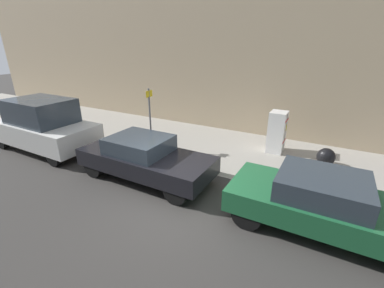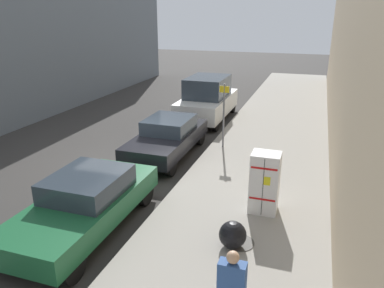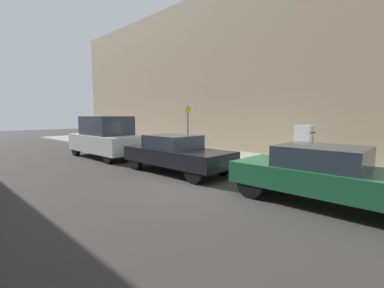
% 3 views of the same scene
% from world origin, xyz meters
% --- Properties ---
extents(ground_plane, '(80.00, 80.00, 0.00)m').
position_xyz_m(ground_plane, '(0.00, 0.00, 0.00)').
color(ground_plane, '#383533').
extents(sidewalk_slab, '(4.40, 44.00, 0.16)m').
position_xyz_m(sidewalk_slab, '(-4.40, 0.00, 0.08)').
color(sidewalk_slab, '#9E998E').
rests_on(sidewalk_slab, ground).
extents(discarded_refrigerator, '(0.72, 0.62, 1.61)m').
position_xyz_m(discarded_refrigerator, '(-4.91, 1.73, 0.97)').
color(discarded_refrigerator, white).
rests_on(discarded_refrigerator, sidewalk_slab).
extents(manhole_cover, '(0.70, 0.70, 0.02)m').
position_xyz_m(manhole_cover, '(-4.62, 3.36, 0.17)').
color(manhole_cover, '#47443F').
rests_on(manhole_cover, sidewalk_slab).
extents(street_sign_post, '(0.36, 0.07, 2.44)m').
position_xyz_m(street_sign_post, '(-2.73, -2.71, 1.54)').
color(street_sign_post, slate).
rests_on(street_sign_post, sidewalk_slab).
extents(trash_bag, '(0.61, 0.61, 0.61)m').
position_xyz_m(trash_bag, '(-4.51, 3.55, 0.47)').
color(trash_bag, black).
rests_on(trash_bag, sidewalk_slab).
extents(pedestrian_walking_far, '(0.44, 0.22, 1.52)m').
position_xyz_m(pedestrian_walking_far, '(-4.98, 5.82, 1.02)').
color(pedestrian_walking_far, '#7A3D7F').
rests_on(pedestrian_walking_far, sidewalk_slab).
extents(parked_van_white, '(2.03, 4.63, 2.13)m').
position_xyz_m(parked_van_white, '(-0.90, -6.80, 1.04)').
color(parked_van_white, silver).
rests_on(parked_van_white, ground).
extents(parked_sedan_dark, '(1.79, 4.45, 1.41)m').
position_xyz_m(parked_sedan_dark, '(-0.90, -1.58, 0.74)').
color(parked_sedan_dark, black).
rests_on(parked_sedan_dark, ground).
extents(parked_sedan_green, '(1.85, 4.58, 1.41)m').
position_xyz_m(parked_sedan_green, '(-0.90, 3.73, 0.74)').
color(parked_sedan_green, '#1E6038').
rests_on(parked_sedan_green, ground).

